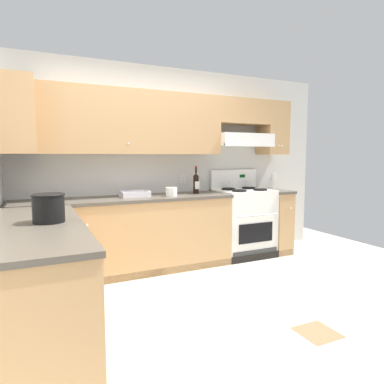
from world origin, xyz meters
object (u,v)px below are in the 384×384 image
(paper_towel_roll, at_px, (171,192))
(bowl, at_px, (135,195))
(bucket, at_px, (49,207))
(stove, at_px, (244,222))
(wine_bottle, at_px, (196,183))

(paper_towel_roll, bearing_deg, bowl, 160.36)
(bowl, height_order, bucket, bucket)
(stove, relative_size, bucket, 5.00)
(paper_towel_roll, bearing_deg, bucket, -141.13)
(stove, bearing_deg, paper_towel_roll, -174.68)
(bowl, xyz_separation_m, paper_towel_roll, (0.42, -0.15, 0.03))
(wine_bottle, distance_m, paper_towel_roll, 0.44)
(wine_bottle, xyz_separation_m, bucket, (-1.84, -1.31, -0.03))
(paper_towel_roll, bearing_deg, wine_bottle, 20.43)
(wine_bottle, xyz_separation_m, bowl, (-0.83, -0.00, -0.12))
(stove, xyz_separation_m, bucket, (-2.56, -1.26, 0.54))
(bowl, bearing_deg, paper_towel_roll, -19.64)
(bucket, bearing_deg, wine_bottle, 35.37)
(stove, height_order, bucket, stove)
(bucket, bearing_deg, stove, 26.18)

